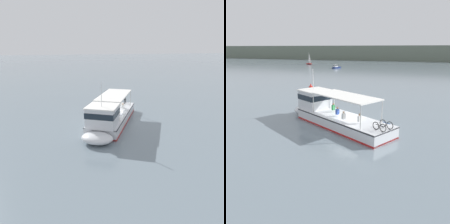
# 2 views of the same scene
# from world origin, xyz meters

# --- Properties ---
(ground_plane) EXTENTS (400.00, 400.00, 0.00)m
(ground_plane) POSITION_xyz_m (0.00, 0.00, 0.00)
(ground_plane) COLOR slate
(ferry_main) EXTENTS (12.64, 8.79, 5.32)m
(ferry_main) POSITION_xyz_m (-2.05, 0.43, 1.02)
(ferry_main) COLOR silver
(ferry_main) RESTS_ON ground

